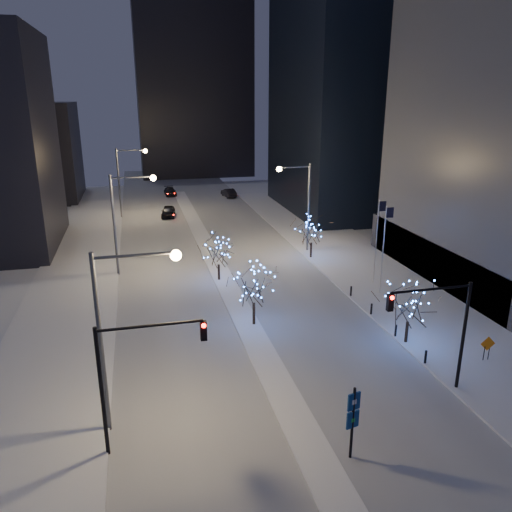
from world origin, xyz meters
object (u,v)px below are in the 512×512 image
object	(u,v)px
street_lamp_w_far	(126,173)
wayfinding_sign	(353,416)
car_near	(168,211)
car_far	(170,192)
holiday_tree_plaza_near	(409,304)
holiday_tree_plaza_far	(312,231)
construction_sign	(487,346)
traffic_signal_east	(442,321)
holiday_tree_median_far	(218,252)
street_lamp_w_near	(120,317)
traffic_signal_west	(133,366)
street_lamp_east	(301,196)
car_mid	(229,193)
holiday_tree_median_near	(254,285)
street_lamp_w_mid	(124,211)

from	to	relation	value
street_lamp_w_far	wayfinding_sign	xyz separation A→B (m)	(10.63, -55.11, -4.06)
street_lamp_w_far	car_near	world-z (taller)	street_lamp_w_far
car_far	holiday_tree_plaza_near	size ratio (longest dim) A/B	0.94
car_near	wayfinding_sign	xyz separation A→B (m)	(4.98, -54.14, 1.64)
holiday_tree_plaza_far	construction_sign	size ratio (longest dim) A/B	2.70
traffic_signal_east	holiday_tree_median_far	xyz separation A→B (m)	(-9.44, 21.87, -1.79)
street_lamp_w_near	street_lamp_w_far	world-z (taller)	same
wayfinding_sign	holiday_tree_median_far	bearing A→B (deg)	80.67
traffic_signal_west	car_near	size ratio (longest dim) A/B	1.50
street_lamp_east	holiday_tree_plaza_near	bearing A→B (deg)	-88.96
holiday_tree_median_far	wayfinding_sign	distance (m)	26.08
car_far	holiday_tree_plaza_near	world-z (taller)	holiday_tree_plaza_near
car_far	holiday_tree_plaza_near	bearing A→B (deg)	-80.87
holiday_tree_plaza_near	construction_sign	distance (m)	5.66
street_lamp_w_near	holiday_tree_plaza_far	world-z (taller)	street_lamp_w_near
car_mid	construction_sign	bearing A→B (deg)	87.30
car_mid	holiday_tree_median_near	xyz separation A→B (m)	(-7.66, -51.24, 2.63)
street_lamp_w_near	wayfinding_sign	distance (m)	12.47
street_lamp_w_far	holiday_tree_plaza_near	distance (m)	49.11
street_lamp_east	car_far	world-z (taller)	street_lamp_east
traffic_signal_east	car_mid	size ratio (longest dim) A/B	1.57
wayfinding_sign	street_lamp_w_mid	bearing A→B (deg)	95.29
traffic_signal_east	holiday_tree_median_far	size ratio (longest dim) A/B	1.59
car_far	holiday_tree_median_far	distance (m)	44.77
traffic_signal_east	car_far	xyz separation A→B (m)	(-10.69, 66.57, -4.07)
car_near	holiday_tree_median_near	xyz separation A→B (m)	(3.79, -38.53, 2.57)
traffic_signal_east	holiday_tree_plaza_far	world-z (taller)	traffic_signal_east
street_lamp_east	wayfinding_sign	world-z (taller)	street_lamp_east
car_mid	holiday_tree_plaza_far	distance (m)	36.52
car_near	holiday_tree_median_near	world-z (taller)	holiday_tree_median_near
holiday_tree_plaza_far	wayfinding_sign	distance (m)	31.75
holiday_tree_median_far	holiday_tree_plaza_far	bearing A→B (deg)	22.29
street_lamp_w_near	car_far	distance (m)	66.22
street_lamp_w_far	construction_sign	distance (m)	54.16
street_lamp_east	construction_sign	bearing A→B (deg)	-80.79
construction_sign	car_near	bearing A→B (deg)	115.68
car_far	holiday_tree_median_far	world-z (taller)	holiday_tree_median_far
traffic_signal_east	holiday_tree_plaza_near	bearing A→B (deg)	75.50
car_mid	holiday_tree_median_far	bearing A→B (deg)	69.43
holiday_tree_median_near	holiday_tree_plaza_far	world-z (taller)	holiday_tree_median_near
holiday_tree_median_far	car_mid	bearing A→B (deg)	78.03
car_near	holiday_tree_plaza_far	xyz separation A→B (m)	(13.79, -23.65, 2.37)
street_lamp_east	construction_sign	xyz separation A→B (m)	(4.31, -26.59, -5.26)
holiday_tree_median_near	construction_sign	distance (m)	16.74
street_lamp_w_far	holiday_tree_plaza_far	world-z (taller)	street_lamp_w_far
traffic_signal_east	wayfinding_sign	size ratio (longest dim) A/B	1.76
street_lamp_w_mid	traffic_signal_west	size ratio (longest dim) A/B	1.43
street_lamp_w_far	car_mid	bearing A→B (deg)	34.47
street_lamp_east	traffic_signal_east	xyz separation A→B (m)	(-1.14, -29.00, -1.69)
holiday_tree_plaza_far	street_lamp_east	bearing A→B (deg)	99.04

